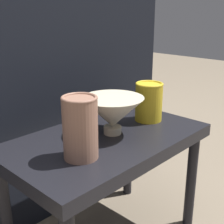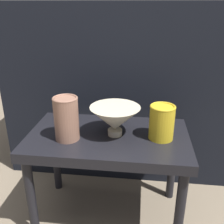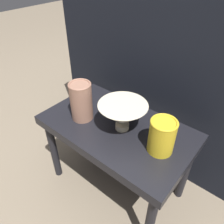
{
  "view_description": "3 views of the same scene",
  "coord_description": "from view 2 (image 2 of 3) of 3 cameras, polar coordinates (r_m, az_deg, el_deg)",
  "views": [
    {
      "loc": [
        -0.63,
        -0.62,
        0.78
      ],
      "look_at": [
        -0.0,
        -0.03,
        0.49
      ],
      "focal_mm": 50.0,
      "sensor_mm": 36.0,
      "label": 1
    },
    {
      "loc": [
        0.13,
        -0.91,
        0.88
      ],
      "look_at": [
        0.02,
        -0.01,
        0.5
      ],
      "focal_mm": 42.0,
      "sensor_mm": 36.0,
      "label": 2
    },
    {
      "loc": [
        0.42,
        -0.54,
        1.0
      ],
      "look_at": [
        -0.0,
        -0.03,
        0.49
      ],
      "focal_mm": 35.0,
      "sensor_mm": 36.0,
      "label": 3
    }
  ],
  "objects": [
    {
      "name": "table",
      "position": [
        1.06,
        -0.83,
        -7.45
      ],
      "size": [
        0.63,
        0.37,
        0.4
      ],
      "color": "black",
      "rests_on": "ground_plane"
    },
    {
      "name": "bowl",
      "position": [
        1.0,
        0.67,
        -1.44
      ],
      "size": [
        0.19,
        0.19,
        0.12
      ],
      "color": "beige",
      "rests_on": "table"
    },
    {
      "name": "ground_plane",
      "position": [
        1.27,
        -0.73,
        -21.13
      ],
      "size": [
        8.0,
        8.0,
        0.0
      ],
      "primitive_type": "plane",
      "color": "#7F705B"
    },
    {
      "name": "couch_backdrop",
      "position": [
        1.49,
        1.83,
        5.66
      ],
      "size": [
        1.17,
        0.5,
        0.89
      ],
      "color": "black",
      "rests_on": "ground_plane"
    },
    {
      "name": "vase_textured_left",
      "position": [
        0.98,
        -9.91,
        -1.29
      ],
      "size": [
        0.09,
        0.09,
        0.17
      ],
      "color": "#996B56",
      "rests_on": "table"
    },
    {
      "name": "vase_colorful_right",
      "position": [
        1.0,
        10.78,
        -2.09
      ],
      "size": [
        0.1,
        0.1,
        0.13
      ],
      "color": "gold",
      "rests_on": "table"
    }
  ]
}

